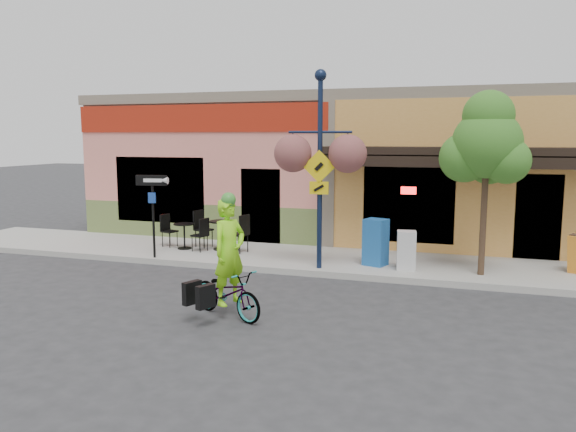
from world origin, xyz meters
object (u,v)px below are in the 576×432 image
object	(u,v)px
building	(385,165)
lamp_post	(320,171)
street_tree	(485,183)
newspaper_box_blue	(376,242)
newspaper_box_grey	(406,250)
bicycle	(227,293)
one_way_sign	(153,217)
cyclist_rider	(229,266)

from	to	relation	value
building	lamp_post	world-z (taller)	lamp_post
building	street_tree	bearing A→B (deg)	-63.83
newspaper_box_blue	newspaper_box_grey	xyz separation A→B (m)	(0.75, -0.26, -0.11)
bicycle	one_way_sign	world-z (taller)	one_way_sign
bicycle	cyclist_rider	bearing A→B (deg)	-65.78
cyclist_rider	one_way_sign	bearing A→B (deg)	70.68
cyclist_rider	street_tree	size ratio (longest dim) A/B	0.46
cyclist_rider	newspaper_box_blue	xyz separation A→B (m)	(1.93, 4.27, -0.24)
building	bicycle	bearing A→B (deg)	-97.45
bicycle	newspaper_box_grey	size ratio (longest dim) A/B	1.84
cyclist_rider	newspaper_box_grey	distance (m)	4.84
one_way_sign	bicycle	bearing A→B (deg)	-55.25
newspaper_box_grey	street_tree	xyz separation A→B (m)	(1.65, 0.03, 1.60)
one_way_sign	street_tree	size ratio (longest dim) A/B	0.51
bicycle	lamp_post	world-z (taller)	lamp_post
lamp_post	street_tree	xyz separation A→B (m)	(3.62, 0.47, -0.23)
building	bicycle	world-z (taller)	building
bicycle	newspaper_box_grey	world-z (taller)	newspaper_box_grey
cyclist_rider	newspaper_box_blue	bearing A→B (deg)	-0.12
newspaper_box_blue	cyclist_rider	bearing A→B (deg)	-95.77
bicycle	street_tree	bearing A→B (deg)	-23.10
newspaper_box_grey	street_tree	world-z (taller)	street_tree
building	cyclist_rider	distance (m)	10.41
lamp_post	newspaper_box_blue	distance (m)	2.23
newspaper_box_grey	street_tree	distance (m)	2.30
bicycle	lamp_post	xyz separation A→B (m)	(0.77, 3.58, 2.00)
bicycle	cyclist_rider	xyz separation A→B (m)	(0.05, 0.00, 0.51)
lamp_post	newspaper_box_blue	bearing A→B (deg)	23.70
lamp_post	street_tree	world-z (taller)	lamp_post
one_way_sign	newspaper_box_blue	world-z (taller)	one_way_sign
building	newspaper_box_grey	xyz separation A→B (m)	(1.40, -6.23, -1.65)
cyclist_rider	one_way_sign	distance (m)	4.96
building	newspaper_box_blue	xyz separation A→B (m)	(0.64, -5.98, -1.54)
bicycle	one_way_sign	distance (m)	4.97
building	cyclist_rider	world-z (taller)	building
one_way_sign	street_tree	world-z (taller)	street_tree
cyclist_rider	street_tree	bearing A→B (deg)	-22.78
building	lamp_post	bearing A→B (deg)	-94.90
one_way_sign	street_tree	xyz separation A→B (m)	(7.93, 0.64, 1.00)
bicycle	lamp_post	bearing A→B (deg)	12.10
lamp_post	newspaper_box_grey	world-z (taller)	lamp_post
bicycle	newspaper_box_blue	bearing A→B (deg)	-0.68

